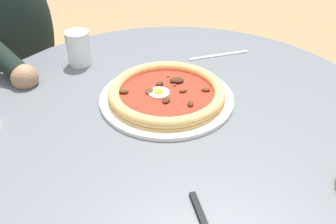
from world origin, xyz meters
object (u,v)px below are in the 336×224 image
(pizza_on_plate, at_px, (167,94))
(fork_utensil, at_px, (219,55))
(diner_person, at_px, (16,91))
(dining_table, at_px, (176,157))
(water_glass, at_px, (79,50))

(pizza_on_plate, relative_size, fork_utensil, 1.77)
(fork_utensil, height_order, diner_person, diner_person)
(dining_table, xyz_separation_m, pizza_on_plate, (-0.02, 0.06, 0.15))
(pizza_on_plate, bearing_deg, dining_table, -71.04)
(fork_utensil, relative_size, diner_person, 0.15)
(diner_person, bearing_deg, fork_utensil, -13.05)
(diner_person, bearing_deg, pizza_on_plate, -37.01)
(water_glass, bearing_deg, fork_utensil, 4.25)
(dining_table, bearing_deg, fork_utensil, 63.68)
(water_glass, xyz_separation_m, diner_person, (-0.28, 0.19, -0.24))
(pizza_on_plate, relative_size, water_glass, 3.39)
(fork_utensil, distance_m, diner_person, 0.72)
(pizza_on_plate, bearing_deg, water_glass, 139.57)
(dining_table, height_order, water_glass, water_glass)
(dining_table, height_order, diner_person, diner_person)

